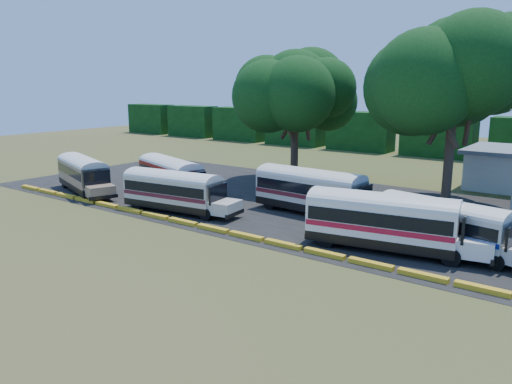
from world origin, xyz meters
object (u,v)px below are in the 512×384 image
Objects in this scene: bus_beige at (83,172)px; bus_white_red at (385,218)px; bus_red at (171,174)px; bus_cream_west at (175,189)px; tree_west at (295,87)px.

bus_white_red reaches higher than bus_beige.
bus_white_red is (22.31, -3.35, 0.06)m from bus_red.
bus_white_red is at bearing 20.58° from bus_beige.
bus_red is 22.56m from bus_white_red.
bus_cream_west is 0.92× the size of bus_white_red.
bus_beige reaches higher than bus_cream_west.
tree_west is (0.91, 16.78, 7.99)m from bus_cream_west.
bus_beige is at bearing 172.39° from bus_cream_west.
bus_cream_west is at bearing 173.35° from bus_white_red.
tree_west is at bearing 126.76° from bus_white_red.
bus_cream_west is at bearing -22.89° from bus_red.
bus_beige is 0.97× the size of bus_red.
tree_west is (-16.65, 15.88, 7.82)m from bus_white_red.
tree_west is (5.66, 12.53, 7.88)m from bus_red.
bus_red is at bearing -114.31° from tree_west.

